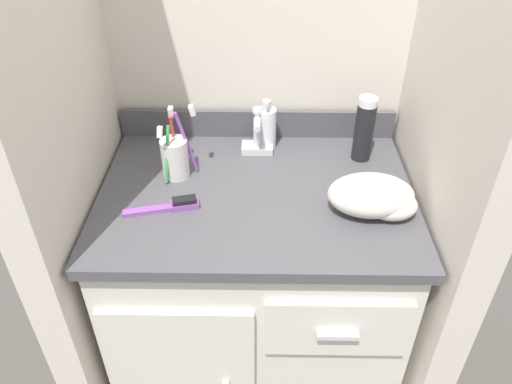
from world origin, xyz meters
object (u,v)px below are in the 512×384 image
Objects in this scene: hand_towel at (375,197)px; soap_dispenser at (266,127)px; toothbrush_cup at (175,156)px; shaving_cream_can at (364,129)px; hairbrush at (172,206)px.

soap_dispenser is at bearing 131.19° from hand_towel.
soap_dispenser reaches higher than hand_towel.
soap_dispenser is 0.40m from hand_towel.
toothbrush_cup is 1.31× the size of soap_dispenser.
soap_dispenser is at bearing 32.01° from toothbrush_cup.
hand_towel is (-0.00, -0.24, -0.05)m from shaving_cream_can.
shaving_cream_can reaches higher than hairbrush.
hand_towel is (0.50, -0.00, 0.03)m from hairbrush.
hand_towel is (0.51, -0.15, -0.02)m from toothbrush_cup.
shaving_cream_can is at bearing 88.83° from hand_towel.
hand_towel is at bearing -16.46° from toothbrush_cup.
soap_dispenser is at bearing 38.51° from hairbrush.
hairbrush is at bearing -127.96° from soap_dispenser.
soap_dispenser is 0.71× the size of hand_towel.
shaving_cream_can is at bearing 12.18° from hairbrush.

